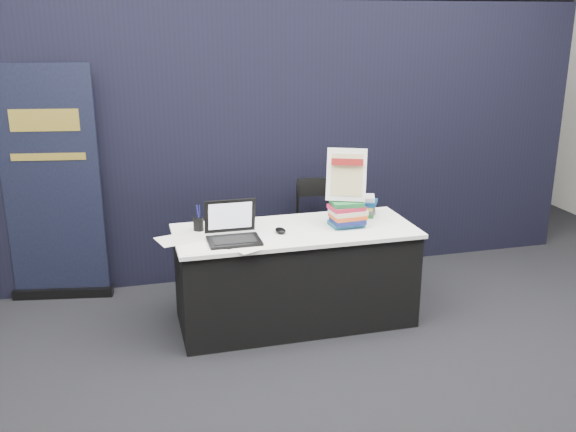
# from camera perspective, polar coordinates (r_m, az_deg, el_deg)

# --- Properties ---
(floor) EXTENTS (8.00, 8.00, 0.00)m
(floor) POSITION_cam_1_polar(r_m,az_deg,el_deg) (4.61, 2.51, -12.18)
(floor) COLOR black
(floor) RESTS_ON ground
(wall_back) EXTENTS (8.00, 0.02, 3.50)m
(wall_back) POSITION_cam_1_polar(r_m,az_deg,el_deg) (7.93, -6.22, 13.46)
(wall_back) COLOR beige
(wall_back) RESTS_ON floor
(drape_partition) EXTENTS (6.00, 0.08, 2.40)m
(drape_partition) POSITION_cam_1_polar(r_m,az_deg,el_deg) (5.66, -2.20, 6.42)
(drape_partition) COLOR black
(drape_partition) RESTS_ON floor
(display_table) EXTENTS (1.80, 0.75, 0.75)m
(display_table) POSITION_cam_1_polar(r_m,az_deg,el_deg) (4.92, 0.65, -5.31)
(display_table) COLOR black
(display_table) RESTS_ON floor
(laptop) EXTENTS (0.37, 0.30, 0.28)m
(laptop) POSITION_cam_1_polar(r_m,az_deg,el_deg) (4.55, -4.93, -1.39)
(laptop) COLOR black
(laptop) RESTS_ON display_table
(mouse) EXTENTS (0.09, 0.12, 0.04)m
(mouse) POSITION_cam_1_polar(r_m,az_deg,el_deg) (4.70, -0.67, -1.29)
(mouse) COLOR black
(mouse) RESTS_ON display_table
(brochure_left) EXTENTS (0.38, 0.31, 0.00)m
(brochure_left) POSITION_cam_1_polar(r_m,az_deg,el_deg) (4.64, -9.50, -2.02)
(brochure_left) COLOR silver
(brochure_left) RESTS_ON display_table
(brochure_mid) EXTENTS (0.31, 0.23, 0.00)m
(brochure_mid) POSITION_cam_1_polar(r_m,az_deg,el_deg) (4.43, -7.56, -2.84)
(brochure_mid) COLOR white
(brochure_mid) RESTS_ON display_table
(brochure_right) EXTENTS (0.31, 0.27, 0.00)m
(brochure_right) POSITION_cam_1_polar(r_m,az_deg,el_deg) (4.42, -3.24, -2.75)
(brochure_right) COLOR white
(brochure_right) RESTS_ON display_table
(pen_cup) EXTENTS (0.10, 0.10, 0.10)m
(pen_cup) POSITION_cam_1_polar(r_m,az_deg,el_deg) (4.79, -7.97, -0.72)
(pen_cup) COLOR black
(pen_cup) RESTS_ON display_table
(book_stack_tall) EXTENTS (0.24, 0.19, 0.20)m
(book_stack_tall) POSITION_cam_1_polar(r_m,az_deg,el_deg) (4.84, 5.25, 0.20)
(book_stack_tall) COLOR #184C5E
(book_stack_tall) RESTS_ON display_table
(book_stack_short) EXTENTS (0.28, 0.25, 0.16)m
(book_stack_short) POSITION_cam_1_polar(r_m,az_deg,el_deg) (5.13, 6.46, 0.93)
(book_stack_short) COLOR #1A632E
(book_stack_short) RESTS_ON display_table
(info_sign) EXTENTS (0.32, 0.22, 0.40)m
(info_sign) POSITION_cam_1_polar(r_m,az_deg,el_deg) (4.79, 5.22, 3.62)
(info_sign) COLOR black
(info_sign) RESTS_ON book_stack_tall
(pullup_banner) EXTENTS (0.82, 0.24, 1.93)m
(pullup_banner) POSITION_cam_1_polar(r_m,az_deg,el_deg) (5.53, -20.14, 1.44)
(pullup_banner) COLOR black
(pullup_banner) RESTS_ON floor
(stacking_chair) EXTENTS (0.46, 0.46, 0.93)m
(stacking_chair) POSITION_cam_1_polar(r_m,az_deg,el_deg) (5.54, 3.31, -1.14)
(stacking_chair) COLOR black
(stacking_chair) RESTS_ON floor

